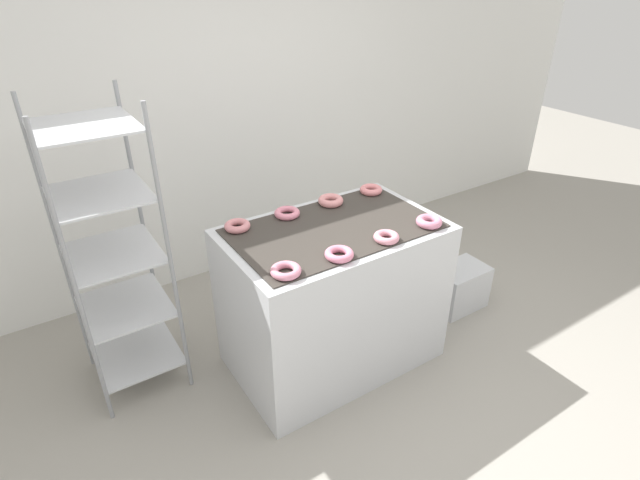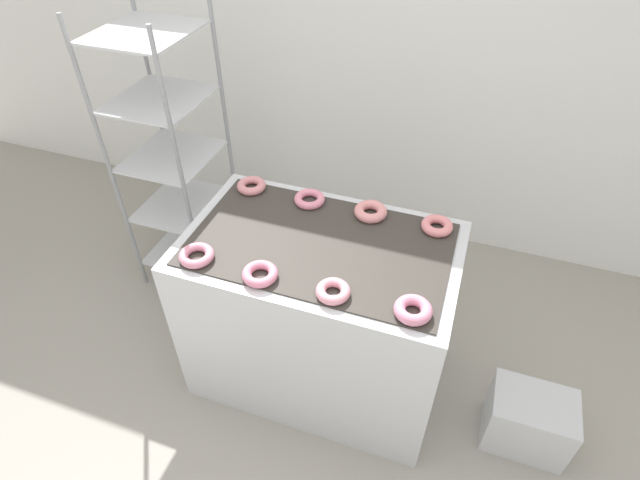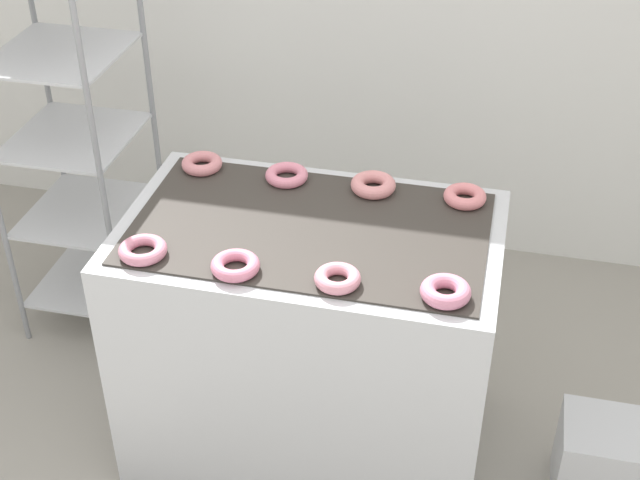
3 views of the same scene
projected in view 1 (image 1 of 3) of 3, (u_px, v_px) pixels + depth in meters
The scene contains 13 objects.
ground_plane at pixel (395, 420), 2.90m from camera, with size 14.00×14.00×0.00m, color #9E998E.
wall_back at pixel (225, 102), 3.77m from camera, with size 8.00×0.05×2.80m.
fryer_machine at pixel (333, 296), 3.14m from camera, with size 1.28×0.80×0.98m.
baking_rack_cart at pixel (113, 254), 2.79m from camera, with size 0.51×0.56×1.78m.
glaze_bin at pixel (459, 287), 3.79m from camera, with size 0.40×0.28×0.34m.
donut_near_left at pixel (286, 271), 2.46m from camera, with size 0.16×0.16×0.04m, color pink.
donut_near_midleft at pixel (339, 254), 2.60m from camera, with size 0.15×0.15×0.04m, color pink.
donut_near_midright at pixel (386, 237), 2.75m from camera, with size 0.14×0.14×0.04m, color pink.
donut_near_right at pixel (429, 222), 2.91m from camera, with size 0.15×0.15×0.05m, color pink.
donut_far_left at pixel (237, 226), 2.87m from camera, with size 0.15×0.15×0.04m, color #D58287.
donut_far_midleft at pixel (287, 213), 3.02m from camera, with size 0.16×0.16×0.04m, color pink.
donut_far_midright at pixel (331, 201), 3.17m from camera, with size 0.16×0.16×0.05m, color pink.
donut_far_right at pixel (371, 190), 3.32m from camera, with size 0.15×0.15×0.04m, color pink.
Camera 1 is at (-1.47, -1.46, 2.34)m, focal length 28.00 mm.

